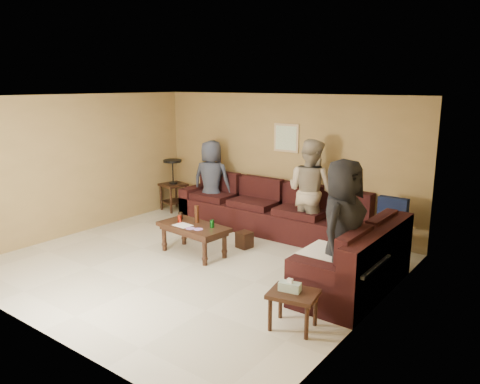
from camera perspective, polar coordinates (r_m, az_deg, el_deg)
The scene contains 10 objects.
room at distance 6.80m, azimuth -6.00°, elevation 4.42°, with size 5.60×5.50×2.50m.
sectional_sofa at distance 7.83m, azimuth 6.26°, elevation -4.48°, with size 4.65×2.90×0.97m.
coffee_table at distance 7.50m, azimuth -5.71°, elevation -4.56°, with size 1.22×0.69×0.77m.
end_table_left at distance 10.13m, azimuth -8.14°, elevation 0.97°, with size 0.57×0.57×1.10m.
side_table_right at distance 5.33m, azimuth 6.44°, elevation -12.54°, with size 0.60×0.52×0.58m.
waste_bin at distance 7.84m, azimuth 0.54°, elevation -5.84°, with size 0.22×0.22×0.27m, color #311A10.
wall_art at distance 8.71m, azimuth 5.66°, elevation 6.58°, with size 0.52×0.04×0.52m.
person_left at distance 9.28m, azimuth -3.48°, elevation 1.39°, with size 0.78×0.51×1.60m, color #333747.
person_middle at distance 8.05m, azimuth 8.52°, elevation 0.13°, with size 0.87×0.68×1.79m, color tan.
person_right at distance 6.03m, azimuth 12.33°, elevation -4.45°, with size 0.87×0.57×1.79m, color black.
Camera 1 is at (4.57, -4.93, 2.68)m, focal length 35.00 mm.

